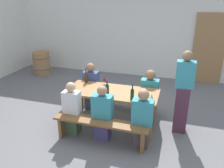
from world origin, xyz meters
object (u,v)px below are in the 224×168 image
wooden_door (209,49)px  seated_guest_far_1 (149,95)px  wine_glass_0 (104,79)px  wine_glass_1 (152,97)px  bench_near (101,126)px  tasting_table (112,95)px  wine_barrel (41,63)px  wine_bottle_2 (132,94)px  wine_bottle_0 (86,77)px  seated_guest_near_0 (72,110)px  bench_far (121,95)px  seated_guest_far_0 (91,87)px  seated_guest_near_2 (142,120)px  seated_guest_near_1 (102,114)px  standing_host (183,94)px  wine_bottle_1 (107,90)px

wooden_door → seated_guest_far_1: wooden_door is taller
wine_glass_0 → wine_glass_1: bearing=-29.2°
bench_near → wine_glass_1: 1.06m
tasting_table → wine_barrel: size_ratio=2.43×
tasting_table → wine_glass_1: 0.91m
wine_bottle_2 → wine_glass_0: bearing=140.9°
wooden_door → wine_bottle_0: 3.99m
seated_guest_near_0 → seated_guest_far_1: (1.31, 1.09, 0.02)m
bench_far → seated_guest_far_0: (-0.68, -0.15, 0.19)m
tasting_table → seated_guest_far_1: seated_guest_far_1 is taller
seated_guest_near_2 → seated_guest_far_0: (-1.40, 1.09, 0.02)m
wine_bottle_0 → seated_guest_near_0: bearing=-85.9°
seated_guest_near_1 → wine_glass_1: bearing=-73.9°
seated_guest_near_1 → seated_guest_far_1: (0.70, 1.09, 0.02)m
wine_glass_0 → seated_guest_near_0: size_ratio=0.15×
tasting_table → wine_bottle_0: (-0.69, 0.30, 0.20)m
wine_bottle_0 → standing_host: (2.05, -0.16, -0.07)m
wooden_door → seated_guest_near_1: (-2.05, -3.76, -0.55)m
wooden_door → wine_glass_1: bearing=-108.9°
wine_bottle_0 → seated_guest_near_1: size_ratio=0.30×
wine_glass_1 → seated_guest_near_1: size_ratio=0.16×
tasting_table → wine_barrel: 4.14m
tasting_table → bench_far: tasting_table is taller
wine_bottle_1 → bench_far: bearing=88.4°
seated_guest_far_1 → standing_host: (0.68, -0.40, 0.28)m
tasting_table → seated_guest_near_2: size_ratio=1.71×
tasting_table → wine_bottle_2: size_ratio=5.87×
wine_glass_0 → seated_guest_far_0: bearing=151.1°
tasting_table → seated_guest_near_1: 0.57m
wine_glass_0 → standing_host: bearing=-6.1°
wine_glass_1 → seated_guest_far_1: (-0.15, 0.84, -0.34)m
wine_glass_0 → wine_barrel: (-3.04, 2.15, -0.48)m
wine_glass_1 → standing_host: standing_host is taller
wine_bottle_0 → wine_glass_1: wine_bottle_0 is taller
seated_guest_near_2 → bench_far: bearing=30.2°
wooden_door → wine_bottle_2: bearing=-114.0°
wine_bottle_0 → seated_guest_near_0: size_ratio=0.30×
wooden_door → seated_guest_far_0: bearing=-135.5°
tasting_table → standing_host: 1.38m
wooden_door → wine_glass_1: size_ratio=12.21×
wine_bottle_1 → tasting_table: bearing=83.6°
bench_near → seated_guest_far_0: seated_guest_far_0 is taller
standing_host → seated_guest_near_1: bearing=26.5°
bench_near → seated_guest_near_0: (-0.63, 0.15, 0.16)m
seated_guest_near_0 → standing_host: bearing=-70.9°
tasting_table → wine_glass_0: bearing=130.5°
bench_far → seated_guest_near_2: seated_guest_near_2 is taller
bench_near → seated_guest_near_2: bearing=11.8°
bench_far → wine_glass_0: (-0.27, -0.38, 0.51)m
seated_guest_near_1 → seated_guest_near_2: size_ratio=0.98×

